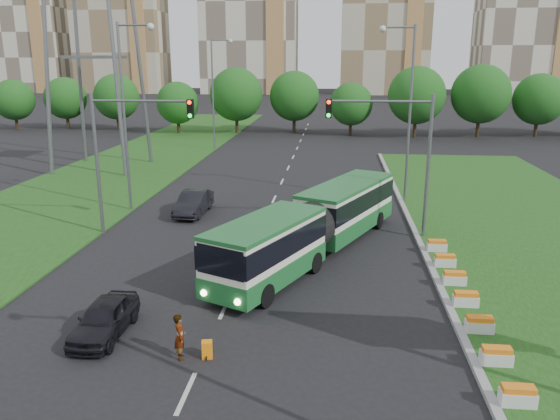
# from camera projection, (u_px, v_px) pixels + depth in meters

# --- Properties ---
(ground) EXTENTS (360.00, 360.00, 0.00)m
(ground) POSITION_uv_depth(u_px,v_px,m) (298.00, 310.00, 21.95)
(ground) COLOR black
(ground) RESTS_ON ground
(grass_median) EXTENTS (14.00, 60.00, 0.15)m
(grass_median) POSITION_uv_depth(u_px,v_px,m) (558.00, 252.00, 28.35)
(grass_median) COLOR #184714
(grass_median) RESTS_ON ground
(median_kerb) EXTENTS (0.30, 60.00, 0.18)m
(median_kerb) POSITION_uv_depth(u_px,v_px,m) (422.00, 248.00, 29.01)
(median_kerb) COLOR gray
(median_kerb) RESTS_ON ground
(left_verge) EXTENTS (12.00, 110.00, 0.10)m
(left_verge) POSITION_uv_depth(u_px,v_px,m) (113.00, 175.00, 47.66)
(left_verge) COLOR #184714
(left_verge) RESTS_ON ground
(lane_markings) EXTENTS (0.20, 100.00, 0.01)m
(lane_markings) POSITION_uv_depth(u_px,v_px,m) (277.00, 193.00, 41.43)
(lane_markings) COLOR #AEAFA8
(lane_markings) RESTS_ON ground
(flower_planters) EXTENTS (1.10, 15.90, 0.60)m
(flower_planters) POSITION_uv_depth(u_px,v_px,m) (472.00, 311.00, 20.89)
(flower_planters) COLOR silver
(flower_planters) RESTS_ON grass_median
(traffic_mast_median) EXTENTS (5.76, 0.32, 8.00)m
(traffic_mast_median) POSITION_uv_depth(u_px,v_px,m) (399.00, 143.00, 29.66)
(traffic_mast_median) COLOR slate
(traffic_mast_median) RESTS_ON ground
(traffic_mast_left) EXTENTS (5.76, 0.32, 8.00)m
(traffic_mast_left) POSITION_uv_depth(u_px,v_px,m) (123.00, 142.00, 30.17)
(traffic_mast_left) COLOR slate
(traffic_mast_left) RESTS_ON ground
(street_lamps) EXTENTS (36.00, 60.00, 12.00)m
(street_lamps) POSITION_uv_depth(u_px,v_px,m) (258.00, 130.00, 30.24)
(street_lamps) COLOR slate
(street_lamps) RESTS_ON ground
(tree_line) EXTENTS (120.00, 8.00, 9.00)m
(tree_line) POSITION_uv_depth(u_px,v_px,m) (402.00, 101.00, 72.56)
(tree_line) COLOR #134A14
(tree_line) RESTS_ON ground
(apartment_tower_west) EXTENTS (26.00, 15.00, 48.00)m
(apartment_tower_west) POSITION_uv_depth(u_px,v_px,m) (120.00, 12.00, 165.79)
(apartment_tower_west) COLOR #B8B094
(apartment_tower_west) RESTS_ON ground
(apartment_tower_cwest) EXTENTS (28.00, 15.00, 52.00)m
(apartment_tower_cwest) POSITION_uv_depth(u_px,v_px,m) (249.00, 3.00, 161.39)
(apartment_tower_cwest) COLOR beige
(apartment_tower_cwest) RESTS_ON ground
(apartment_tower_ceast) EXTENTS (25.00, 15.00, 50.00)m
(apartment_tower_ceast) POSITION_uv_depth(u_px,v_px,m) (386.00, 6.00, 157.78)
(apartment_tower_ceast) COLOR #B8B094
(apartment_tower_ceast) RESTS_ON ground
(apartment_tower_east) EXTENTS (27.00, 15.00, 47.00)m
(apartment_tower_east) POSITION_uv_depth(u_px,v_px,m) (529.00, 10.00, 154.31)
(apartment_tower_east) COLOR beige
(apartment_tower_east) RESTS_ON ground
(midrise_west) EXTENTS (22.00, 14.00, 36.00)m
(midrise_west) POSITION_uv_depth(u_px,v_px,m) (28.00, 33.00, 170.29)
(midrise_west) COLOR beige
(midrise_west) RESTS_ON ground
(articulated_bus) EXTENTS (2.50, 16.05, 2.64)m
(articulated_bus) POSITION_uv_depth(u_px,v_px,m) (309.00, 224.00, 27.92)
(articulated_bus) COLOR white
(articulated_bus) RESTS_ON ground
(car_left_near) EXTENTS (1.58, 3.87, 1.32)m
(car_left_near) POSITION_uv_depth(u_px,v_px,m) (104.00, 318.00, 19.83)
(car_left_near) COLOR black
(car_left_near) RESTS_ON ground
(car_left_far) EXTENTS (1.75, 4.57, 1.49)m
(car_left_far) POSITION_uv_depth(u_px,v_px,m) (193.00, 203.00, 35.53)
(car_left_far) COLOR black
(car_left_far) RESTS_ON ground
(pedestrian) EXTENTS (0.54, 0.67, 1.60)m
(pedestrian) POSITION_uv_depth(u_px,v_px,m) (180.00, 336.00, 18.23)
(pedestrian) COLOR gray
(pedestrian) RESTS_ON ground
(shopping_trolley) EXTENTS (0.35, 0.37, 0.61)m
(shopping_trolley) POSITION_uv_depth(u_px,v_px,m) (207.00, 350.00, 18.38)
(shopping_trolley) COLOR orange
(shopping_trolley) RESTS_ON ground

